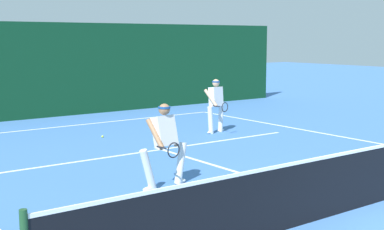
# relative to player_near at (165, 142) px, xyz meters

# --- Properties ---
(ground_plane) EXTENTS (80.00, 80.00, 0.00)m
(ground_plane) POSITION_rel_player_near_xyz_m (1.92, -3.06, -0.91)
(ground_plane) COLOR #4070B5
(court_line_baseline_far) EXTENTS (10.58, 0.10, 0.01)m
(court_line_baseline_far) POSITION_rel_player_near_xyz_m (1.92, 8.07, -0.91)
(court_line_baseline_far) COLOR white
(court_line_baseline_far) RESTS_ON ground_plane
(court_line_service) EXTENTS (8.63, 0.10, 0.01)m
(court_line_service) POSITION_rel_player_near_xyz_m (1.92, 3.06, -0.91)
(court_line_service) COLOR white
(court_line_service) RESTS_ON ground_plane
(court_line_centre) EXTENTS (0.10, 6.40, 0.01)m
(court_line_centre) POSITION_rel_player_near_xyz_m (1.92, 0.14, -0.91)
(court_line_centre) COLOR white
(court_line_centre) RESTS_ON ground_plane
(tennis_net) EXTENTS (11.59, 0.09, 1.10)m
(tennis_net) POSITION_rel_player_near_xyz_m (1.92, -3.06, -0.38)
(tennis_net) COLOR #1E4723
(tennis_net) RESTS_ON ground_plane
(player_near) EXTENTS (1.17, 0.87, 1.66)m
(player_near) POSITION_rel_player_near_xyz_m (0.00, 0.00, 0.00)
(player_near) COLOR silver
(player_near) RESTS_ON ground_plane
(player_far) EXTENTS (0.76, 0.89, 1.66)m
(player_far) POSITION_rel_player_near_xyz_m (4.65, 4.17, 0.00)
(player_far) COLOR silver
(player_far) RESTS_ON ground_plane
(tennis_ball) EXTENTS (0.07, 0.07, 0.07)m
(tennis_ball) POSITION_rel_player_near_xyz_m (1.46, 5.50, -0.88)
(tennis_ball) COLOR #D1E033
(tennis_ball) RESTS_ON ground_plane
(back_fence_windscreen) EXTENTS (21.65, 0.12, 3.46)m
(back_fence_windscreen) POSITION_rel_player_near_xyz_m (1.92, 10.37, 0.82)
(back_fence_windscreen) COLOR #0C371E
(back_fence_windscreen) RESTS_ON ground_plane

